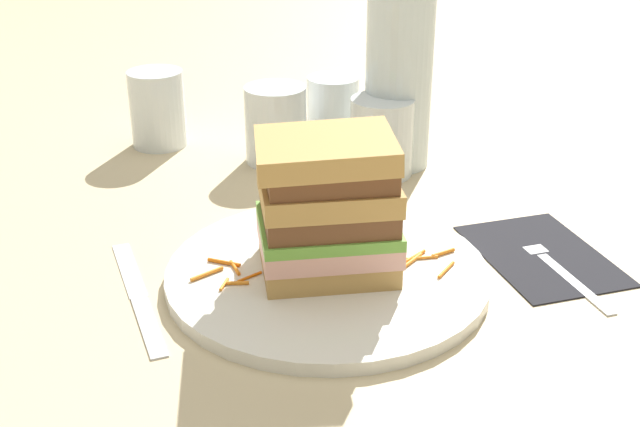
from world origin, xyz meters
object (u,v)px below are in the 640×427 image
fork (555,262)px  empty_tumbler_2 (333,110)px  juice_glass (382,140)px  knife (139,298)px  empty_tumbler_1 (276,125)px  empty_tumbler_0 (158,109)px  sandwich (327,206)px  napkin_dark (542,254)px  main_plate (327,274)px  water_bottle (400,51)px

fork → empty_tumbler_2: (-0.12, 0.36, 0.04)m
fork → juice_glass: (-0.09, 0.25, 0.04)m
knife → empty_tumbler_1: 0.34m
knife → empty_tumbler_0: 0.38m
sandwich → fork: sandwich is taller
napkin_dark → fork: bearing=-84.9°
juice_glass → empty_tumbler_0: (-0.25, 0.15, 0.01)m
main_plate → water_bottle: water_bottle is taller
napkin_dark → empty_tumbler_0: bearing=131.5°
sandwich → napkin_dark: (0.21, 0.00, -0.07)m
empty_tumbler_1 → fork: bearing=-57.0°
knife → empty_tumbler_1: empty_tumbler_1 is taller
napkin_dark → fork: size_ratio=0.94×
empty_tumbler_0 → empty_tumbler_2: 0.22m
napkin_dark → fork: fork is taller
empty_tumbler_2 → empty_tumbler_0: bearing=169.4°
empty_tumbler_1 → sandwich: bearing=-91.2°
sandwich → main_plate: bearing=53.2°
main_plate → napkin_dark: main_plate is taller
fork → sandwich: bearing=174.0°
napkin_dark → knife: size_ratio=0.78×
sandwich → empty_tumbler_0: size_ratio=1.35×
sandwich → juice_glass: (0.12, 0.23, -0.03)m
empty_tumbler_2 → knife: bearing=-127.0°
knife → water_bottle: 0.42m
main_plate → empty_tumbler_0: size_ratio=3.02×
water_bottle → empty_tumbler_0: bearing=155.1°
main_plate → sandwich: bearing=-126.8°
main_plate → empty_tumbler_0: (-0.13, 0.38, 0.04)m
empty_tumbler_1 → water_bottle: bearing=-15.9°
main_plate → empty_tumbler_2: empty_tumbler_2 is taller
juice_glass → empty_tumbler_0: size_ratio=0.95×
knife → empty_tumbler_2: 0.42m
main_plate → empty_tumbler_2: (0.09, 0.34, 0.04)m
fork → juice_glass: 0.27m
sandwich → empty_tumbler_0: 0.40m
main_plate → napkin_dark: bearing=-0.2°
juice_glass → napkin_dark: bearing=-68.1°
fork → empty_tumbler_2: 0.39m
water_bottle → knife: bearing=-141.2°
main_plate → empty_tumbler_1: (0.01, 0.29, 0.04)m
sandwich → empty_tumbler_2: size_ratio=1.51×
fork → water_bottle: size_ratio=0.55×
water_bottle → fork: bearing=-76.4°
main_plate → knife: size_ratio=1.44×
sandwich → napkin_dark: sandwich is taller
napkin_dark → water_bottle: size_ratio=0.51×
empty_tumbler_0 → empty_tumbler_1: bearing=-32.9°
fork → knife: (-0.38, 0.03, -0.00)m
napkin_dark → water_bottle: (-0.06, 0.25, 0.13)m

